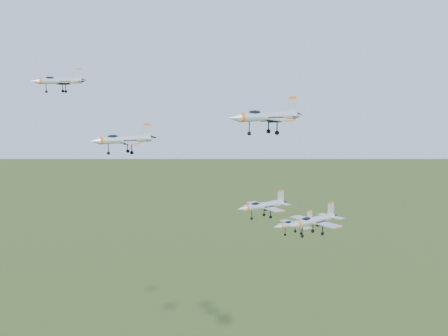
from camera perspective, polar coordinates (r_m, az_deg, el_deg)
jet_lead at (r=118.11m, az=-14.90°, el=7.73°), size 10.51×8.70×2.81m
jet_left_high at (r=102.99m, az=-9.22°, el=2.61°), size 11.57×9.66×3.09m
jet_right_high at (r=95.80m, az=3.84°, el=4.76°), size 13.56×11.29×3.62m
jet_left_low at (r=128.29m, az=3.56°, el=-3.44°), size 12.68×10.45×3.39m
jet_right_low at (r=112.75m, az=8.17°, el=-4.78°), size 12.92×10.71×3.45m
jet_trail at (r=129.36m, az=6.45°, el=-5.07°), size 10.90×9.01×2.92m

